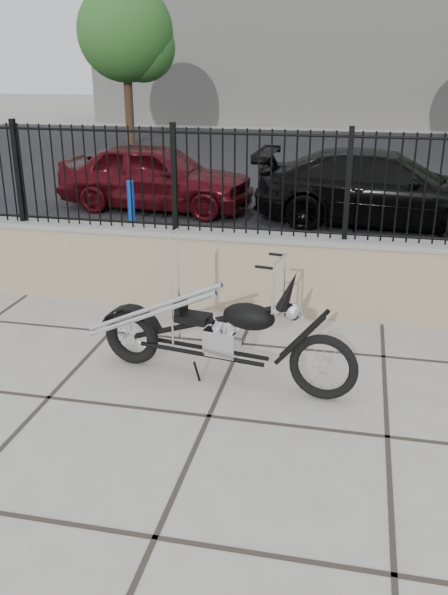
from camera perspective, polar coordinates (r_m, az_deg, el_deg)
ground_plane at (r=5.53m, az=-1.38°, el=-10.71°), size 90.00×90.00×0.00m
parking_lot at (r=17.35m, az=8.44°, el=11.17°), size 30.00×30.00×0.00m
retaining_wall at (r=7.56m, az=3.00°, el=2.26°), size 14.00×0.36×0.96m
iron_fence at (r=7.28m, az=3.16°, el=10.33°), size 14.00×0.08×1.20m
background_building at (r=31.11m, az=10.93°, el=22.71°), size 22.00×6.00×8.00m
chopper_motorcycle at (r=5.80m, az=-0.62°, el=-1.04°), size 2.46×0.82×1.46m
car_red at (r=12.84m, az=-6.16°, el=10.86°), size 4.04×1.93×1.33m
car_black at (r=11.94m, az=14.09°, el=9.60°), size 4.63×1.96×1.33m
bollard_a at (r=10.71m, az=-8.39°, el=7.80°), size 0.15×0.15×0.99m
tree_left at (r=23.00m, az=-8.97°, el=23.00°), size 3.20×3.20×5.41m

